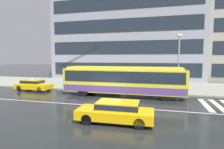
{
  "coord_description": "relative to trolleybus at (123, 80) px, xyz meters",
  "views": [
    {
      "loc": [
        4.56,
        -14.62,
        3.81
      ],
      "look_at": [
        -0.03,
        3.0,
        2.13
      ],
      "focal_mm": 29.08,
      "sensor_mm": 36.0,
      "label": 1
    }
  ],
  "objects": [
    {
      "name": "ground_plane",
      "position": [
        -1.11,
        -3.0,
        -1.61
      ],
      "size": [
        160.0,
        160.0,
        0.0
      ],
      "primitive_type": "plane",
      "color": "#222626"
    },
    {
      "name": "crosswalk_stripe_inner_a",
      "position": [
        8.08,
        -1.7,
        -1.6
      ],
      "size": [
        0.44,
        4.4,
        0.01
      ],
      "primitive_type": "cube",
      "color": "beige",
      "rests_on": "ground_plane"
    },
    {
      "name": "street_lamp",
      "position": [
        5.41,
        2.5,
        2.18
      ],
      "size": [
        0.6,
        0.32,
        6.1
      ],
      "color": "gray",
      "rests_on": "sidewalk_slab"
    },
    {
      "name": "office_tower_corner_left",
      "position": [
        -2.54,
        19.02,
        9.26
      ],
      "size": [
        26.11,
        15.53,
        21.71
      ],
      "color": "#8E939F",
      "rests_on": "ground_plane"
    },
    {
      "name": "taxi_oncoming_near",
      "position": [
        1.05,
        -7.46,
        -0.9
      ],
      "size": [
        4.54,
        1.85,
        1.39
      ],
      "color": "yellow",
      "rests_on": "ground_plane"
    },
    {
      "name": "pedestrian_at_shelter",
      "position": [
        2.45,
        3.6,
        0.18
      ],
      "size": [
        1.39,
        1.39,
        2.07
      ],
      "color": "black",
      "rests_on": "sidewalk_slab"
    },
    {
      "name": "crosswalk_stripe_edge_near",
      "position": [
        7.18,
        -1.7,
        -1.6
      ],
      "size": [
        0.44,
        4.4,
        0.01
      ],
      "primitive_type": "cube",
      "color": "beige",
      "rests_on": "ground_plane"
    },
    {
      "name": "trolleybus",
      "position": [
        0.0,
        0.0,
        0.0
      ],
      "size": [
        12.77,
        2.52,
        4.98
      ],
      "color": "yellow",
      "rests_on": "ground_plane"
    },
    {
      "name": "taxi_queued_behind_bus",
      "position": [
        -10.75,
        0.34,
        -0.91
      ],
      "size": [
        4.28,
        1.89,
        1.39
      ],
      "color": "yellow",
      "rests_on": "ground_plane"
    },
    {
      "name": "sidewalk_slab",
      "position": [
        -1.11,
        6.6,
        -1.54
      ],
      "size": [
        80.0,
        10.0,
        0.14
      ],
      "primitive_type": "cube",
      "color": "gray",
      "rests_on": "ground_plane"
    },
    {
      "name": "lane_centre_line",
      "position": [
        -1.11,
        -4.2,
        -1.6
      ],
      "size": [
        72.0,
        0.14,
        0.01
      ],
      "primitive_type": "cube",
      "color": "silver",
      "rests_on": "ground_plane"
    },
    {
      "name": "bus_shelter",
      "position": [
        -2.34,
        3.16,
        0.35
      ],
      "size": [
        4.17,
        1.78,
        2.38
      ],
      "color": "gray",
      "rests_on": "sidewalk_slab"
    },
    {
      "name": "pedestrian_approaching_curb",
      "position": [
        1.13,
        2.5,
        0.16
      ],
      "size": [
        1.51,
        1.51,
        2.0
      ],
      "color": "navy",
      "rests_on": "sidewalk_slab"
    }
  ]
}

